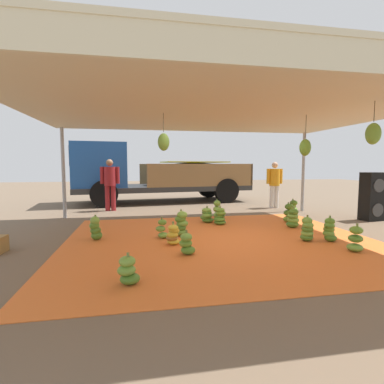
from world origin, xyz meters
TOP-DOWN VIEW (x-y plane):
  - ground_plane at (0.00, 3.00)m, footprint 40.00×40.00m
  - tarp_orange at (0.00, 0.00)m, footprint 6.32×5.47m
  - tent_canopy at (0.02, -0.09)m, footprint 8.00×7.00m
  - banana_bunch_0 at (-1.19, 0.37)m, footprint 0.33×0.30m
  - banana_bunch_1 at (-1.82, -1.97)m, footprint 0.36×0.35m
  - banana_bunch_2 at (-0.87, -0.85)m, footprint 0.37×0.36m
  - banana_bunch_3 at (2.14, -1.22)m, footprint 0.37×0.36m
  - banana_bunch_4 at (2.07, 0.83)m, footprint 0.39×0.39m
  - banana_bunch_5 at (0.14, 1.87)m, footprint 0.46×0.46m
  - banana_bunch_6 at (-1.03, -0.18)m, footprint 0.34×0.34m
  - banana_bunch_7 at (0.58, 2.44)m, footprint 0.34×0.33m
  - banana_bunch_8 at (2.68, 1.92)m, footprint 0.36×0.35m
  - banana_bunch_9 at (-2.56, 0.46)m, footprint 0.33×0.32m
  - banana_bunch_10 at (0.40, 1.53)m, footprint 0.43×0.42m
  - banana_bunch_11 at (-0.77, 0.50)m, footprint 0.41×0.39m
  - banana_bunch_12 at (1.69, -0.42)m, footprint 0.34×0.35m
  - banana_bunch_13 at (2.32, 1.48)m, footprint 0.38×0.38m
  - banana_bunch_14 at (2.13, -0.50)m, footprint 0.32×0.34m
  - cargo_truck_main at (-0.98, 6.60)m, footprint 7.31×3.15m
  - worker_0 at (3.18, 4.13)m, footprint 0.61×0.37m
  - worker_1 at (-2.61, 4.50)m, footprint 0.64×0.39m
  - speaker_stack at (4.79, 1.38)m, footprint 0.61×0.47m

SIDE VIEW (x-z plane):
  - ground_plane at x=0.00m, z-range 0.00..0.00m
  - tarp_orange at x=0.00m, z-range 0.00..0.01m
  - banana_bunch_1 at x=-1.82m, z-range -0.03..0.39m
  - banana_bunch_2 at x=-0.87m, z-range -0.03..0.40m
  - banana_bunch_0 at x=-1.19m, z-range -0.03..0.42m
  - banana_bunch_5 at x=0.14m, z-range -0.03..0.42m
  - banana_bunch_6 at x=-1.03m, z-range -0.03..0.42m
  - banana_bunch_10 at x=0.40m, z-range -0.03..0.46m
  - banana_bunch_3 at x=2.14m, z-range -0.03..0.47m
  - banana_bunch_4 at x=2.07m, z-range -0.02..0.49m
  - banana_bunch_14 at x=2.13m, z-range -0.03..0.50m
  - banana_bunch_12 at x=1.69m, z-range -0.03..0.51m
  - banana_bunch_9 at x=-2.56m, z-range -0.02..0.51m
  - banana_bunch_13 at x=2.32m, z-range -0.03..0.51m
  - banana_bunch_7 at x=0.58m, z-range -0.03..0.53m
  - banana_bunch_8 at x=2.68m, z-range -0.03..0.56m
  - banana_bunch_11 at x=-0.77m, z-range -0.03..0.55m
  - speaker_stack at x=4.79m, z-range 0.00..1.35m
  - worker_0 at x=3.18m, z-range 0.14..1.80m
  - worker_1 at x=-2.61m, z-range 0.15..1.89m
  - cargo_truck_main at x=-0.98m, z-range -0.01..2.39m
  - tent_canopy at x=0.02m, z-range 1.26..3.94m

